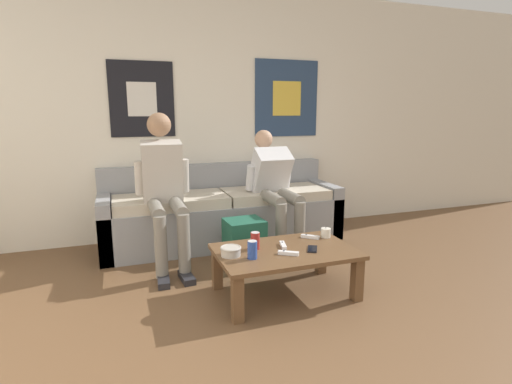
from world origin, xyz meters
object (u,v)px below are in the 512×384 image
at_px(ceramic_bowl, 231,251).
at_px(drink_can_red, 255,241).
at_px(game_controller_near_left, 288,253).
at_px(coffee_table, 285,257).
at_px(person_seated_teen, 274,184).
at_px(game_controller_far_center, 310,237).
at_px(person_seated_adult, 164,183).
at_px(drink_can_blue, 252,250).
at_px(backpack, 245,244).
at_px(pillar_candle, 326,233).
at_px(game_controller_near_right, 283,245).
at_px(cell_phone, 312,249).
at_px(couch, 223,214).

relative_size(ceramic_bowl, drink_can_red, 1.17).
bearing_deg(game_controller_near_left, ceramic_bowl, 162.83).
distance_m(coffee_table, person_seated_teen, 1.10).
xyz_separation_m(person_seated_teen, game_controller_far_center, (-0.03, -0.82, -0.28)).
distance_m(person_seated_adult, drink_can_blue, 1.15).
height_order(person_seated_teen, game_controller_near_left, person_seated_teen).
height_order(backpack, pillar_candle, pillar_candle).
height_order(backpack, game_controller_far_center, backpack).
bearing_deg(game_controller_far_center, game_controller_near_left, -138.38).
xyz_separation_m(person_seated_teen, game_controller_near_right, (-0.31, -0.94, -0.28)).
distance_m(game_controller_near_left, game_controller_far_center, 0.41).
height_order(person_seated_adult, person_seated_teen, person_seated_adult).
distance_m(game_controller_near_right, cell_phone, 0.21).
bearing_deg(game_controller_near_left, game_controller_near_right, 79.49).
bearing_deg(drink_can_red, game_controller_near_left, -47.31).
height_order(person_seated_adult, drink_can_red, person_seated_adult).
bearing_deg(couch, person_seated_adult, -147.89).
distance_m(pillar_candle, game_controller_near_left, 0.51).
height_order(couch, person_seated_adult, person_seated_adult).
bearing_deg(person_seated_teen, backpack, -138.40).
height_order(game_controller_near_right, game_controller_far_center, same).
height_order(coffee_table, backpack, backpack).
relative_size(backpack, drink_can_red, 3.28).
distance_m(couch, pillar_candle, 1.28).
distance_m(person_seated_adult, backpack, 0.87).
xyz_separation_m(backpack, ceramic_bowl, (-0.29, -0.61, 0.18)).
bearing_deg(backpack, coffee_table, -80.40).
relative_size(person_seated_teen, game_controller_far_center, 8.56).
xyz_separation_m(coffee_table, person_seated_adult, (-0.73, 0.93, 0.42)).
distance_m(drink_can_red, game_controller_near_right, 0.21).
bearing_deg(game_controller_near_left, cell_phone, 9.83).
xyz_separation_m(pillar_candle, drink_can_blue, (-0.69, -0.24, 0.03)).
height_order(coffee_table, drink_can_red, drink_can_red).
bearing_deg(ceramic_bowl, game_controller_near_right, 6.27).
relative_size(couch, pillar_candle, 28.20).
height_order(coffee_table, game_controller_near_right, game_controller_near_right).
distance_m(pillar_candle, drink_can_red, 0.62).
bearing_deg(coffee_table, game_controller_near_right, 81.67).
height_order(person_seated_adult, drink_can_blue, person_seated_adult).
xyz_separation_m(drink_can_red, cell_phone, (0.38, -0.16, -0.06)).
bearing_deg(drink_can_red, person_seated_teen, 60.32).
height_order(game_controller_near_left, cell_phone, game_controller_near_left).
height_order(ceramic_bowl, game_controller_far_center, ceramic_bowl).
xyz_separation_m(person_seated_adult, game_controller_near_right, (0.73, -0.87, -0.36)).
bearing_deg(couch, pillar_candle, -65.81).
height_order(drink_can_red, cell_phone, drink_can_red).
xyz_separation_m(ceramic_bowl, cell_phone, (0.58, -0.08, -0.03)).
height_order(couch, backpack, couch).
height_order(coffee_table, cell_phone, cell_phone).
relative_size(drink_can_blue, game_controller_near_right, 0.84).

